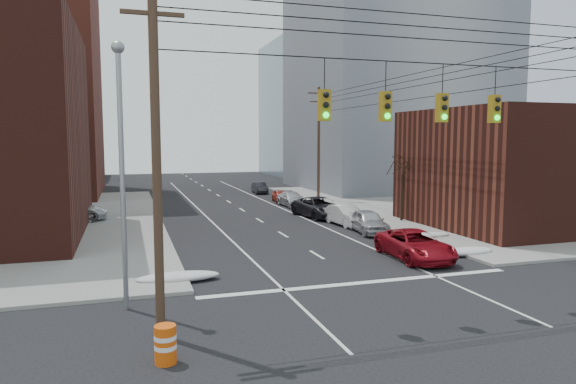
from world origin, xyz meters
TOP-DOWN VIEW (x-y plane):
  - ground at (0.00, 0.00)m, footprint 160.00×160.00m
  - sidewalk_ne at (27.00, 27.00)m, footprint 40.00×40.00m
  - building_brick_far at (-26.00, 74.00)m, footprint 22.00×18.00m
  - building_office at (22.00, 44.00)m, footprint 22.00×20.00m
  - building_glass at (24.00, 70.00)m, footprint 20.00×18.00m
  - building_storefront at (18.00, 16.00)m, footprint 16.00×12.00m
  - utility_pole_left at (-8.50, 3.00)m, footprint 2.20×0.28m
  - utility_pole_far at (8.50, 34.00)m, footprint 2.20×0.28m
  - traffic_signals at (0.10, 2.97)m, footprint 17.00×0.42m
  - street_light at (-9.50, 6.00)m, footprint 0.44×0.44m
  - bare_tree at (9.59, 20.00)m, footprint 2.09×2.20m
  - snow_nw at (-7.40, 9.00)m, footprint 3.50×1.08m
  - snow_ne at (7.40, 9.50)m, footprint 3.00×1.08m
  - snow_east_far at (7.40, 14.00)m, footprint 4.00×1.08m
  - red_pickup at (4.39, 9.67)m, footprint 2.61×5.29m
  - parked_car_a at (5.42, 16.97)m, footprint 2.19×4.48m
  - parked_car_b at (5.22, 20.03)m, footprint 1.88×4.42m
  - parked_car_c at (4.80, 24.12)m, footprint 3.31×5.88m
  - parked_car_d at (4.80, 31.00)m, footprint 2.00×4.52m
  - parked_car_e at (4.80, 34.38)m, footprint 1.84×3.73m
  - parked_car_f at (4.80, 42.67)m, footprint 1.54×3.80m
  - lot_car_a at (-15.05, 18.57)m, footprint 5.03×2.54m
  - lot_car_b at (-13.28, 26.90)m, footprint 5.18×2.41m
  - construction_barrel at (-8.50, 1.04)m, footprint 0.70×0.70m

SIDE VIEW (x-z plane):
  - ground at x=0.00m, z-range 0.00..0.00m
  - sidewalk_ne at x=27.00m, z-range 0.00..0.15m
  - snow_nw at x=-7.40m, z-range 0.00..0.42m
  - snow_ne at x=7.40m, z-range 0.00..0.42m
  - snow_east_far at x=7.40m, z-range 0.00..0.42m
  - construction_barrel at x=-8.50m, z-range 0.02..1.06m
  - parked_car_e at x=4.80m, z-range 0.00..1.22m
  - parked_car_f at x=4.80m, z-range 0.00..1.23m
  - parked_car_d at x=4.80m, z-range 0.00..1.29m
  - parked_car_b at x=5.22m, z-range 0.00..1.42m
  - red_pickup at x=4.39m, z-range 0.00..1.44m
  - parked_car_a at x=5.42m, z-range 0.00..1.47m
  - parked_car_c at x=4.80m, z-range 0.00..1.55m
  - lot_car_b at x=-13.28m, z-range 0.15..1.58m
  - lot_car_a at x=-15.05m, z-range 0.15..1.73m
  - bare_tree at x=9.59m, z-range -0.15..4.79m
  - building_storefront at x=18.00m, z-range 0.00..8.00m
  - street_light at x=-9.50m, z-range 0.88..10.20m
  - utility_pole_left at x=-8.50m, z-range 0.28..11.28m
  - utility_pole_far at x=8.50m, z-range 0.28..11.28m
  - building_brick_far at x=-26.00m, z-range 0.00..12.00m
  - traffic_signals at x=0.10m, z-range 6.16..8.18m
  - building_glass at x=24.00m, z-range 0.00..22.00m
  - building_office at x=22.00m, z-range 0.00..25.00m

